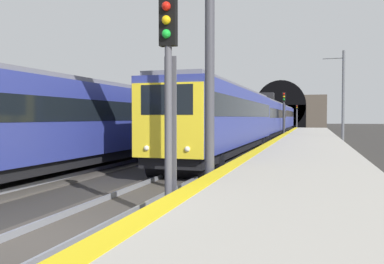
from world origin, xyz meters
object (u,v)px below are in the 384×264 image
at_px(train_adjacent_platform, 160,119).
at_px(catenary_mast_near, 343,98).
at_px(railway_signal_mid, 284,111).
at_px(railway_signal_far, 297,115).
at_px(train_main_approaching, 265,118).
at_px(overhead_signal_gantry, 73,16).
at_px(railway_signal_near, 169,89).

height_order(train_adjacent_platform, catenary_mast_near, catenary_mast_near).
distance_m(railway_signal_mid, railway_signal_far, 35.40).
distance_m(train_main_approaching, train_adjacent_platform, 18.80).
bearing_deg(overhead_signal_gantry, railway_signal_near, -124.03).
bearing_deg(train_adjacent_platform, railway_signal_mid, -18.04).
bearing_deg(train_adjacent_platform, railway_signal_near, -157.30).
distance_m(train_main_approaching, railway_signal_far, 37.02).
bearing_deg(overhead_signal_gantry, catenary_mast_near, -22.58).
bearing_deg(railway_signal_mid, train_adjacent_platform, -19.03).
height_order(railway_signal_near, catenary_mast_near, catenary_mast_near).
height_order(train_main_approaching, catenary_mast_near, catenary_mast_near).
bearing_deg(train_main_approaching, railway_signal_mid, 131.60).
bearing_deg(overhead_signal_gantry, railway_signal_mid, -7.24).
xyz_separation_m(train_main_approaching, railway_signal_near, (-35.21, -1.81, 0.69)).
bearing_deg(railway_signal_near, railway_signal_mid, -180.00).
bearing_deg(catenary_mast_near, railway_signal_mid, 26.65).
relative_size(railway_signal_mid, overhead_signal_gantry, 0.56).
bearing_deg(catenary_mast_near, overhead_signal_gantry, 157.42).
bearing_deg(train_main_approaching, catenary_mast_near, 38.74).
bearing_deg(railway_signal_far, railway_signal_mid, 0.00).
bearing_deg(overhead_signal_gantry, railway_signal_far, -3.55).
height_order(railway_signal_far, catenary_mast_near, catenary_mast_near).
relative_size(train_main_approaching, railway_signal_far, 12.56).
relative_size(railway_signal_mid, railway_signal_far, 1.07).
xyz_separation_m(train_adjacent_platform, railway_signal_mid, (19.70, -6.80, 0.85)).
bearing_deg(train_adjacent_platform, railway_signal_far, -6.04).
bearing_deg(railway_signal_far, catenary_mast_near, 6.63).
bearing_deg(catenary_mast_near, railway_signal_near, 168.42).
relative_size(train_main_approaching, overhead_signal_gantry, 6.51).
xyz_separation_m(railway_signal_far, overhead_signal_gantry, (-69.28, 4.30, 2.82)).
distance_m(railway_signal_near, overhead_signal_gantry, 5.80).
bearing_deg(catenary_mast_near, train_main_approaching, 38.23).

